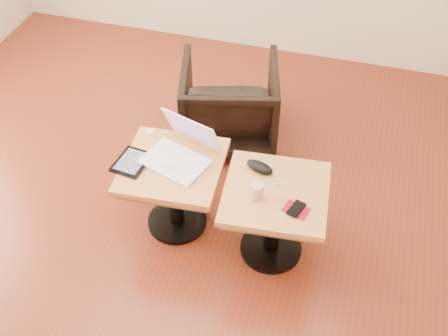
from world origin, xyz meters
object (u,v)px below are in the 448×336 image
(side_table_left, at_px, (174,180))
(side_table_right, at_px, (275,207))
(striped_cup, at_px, (257,191))
(armchair, at_px, (230,103))
(laptop, at_px, (181,151))

(side_table_left, relative_size, side_table_right, 0.99)
(side_table_right, distance_m, striped_cup, 0.21)
(side_table_left, xyz_separation_m, striped_cup, (0.54, -0.12, 0.18))
(side_table_right, distance_m, armchair, 1.11)
(laptop, relative_size, striped_cup, 4.97)
(side_table_left, xyz_separation_m, laptop, (0.03, 0.06, 0.18))
(striped_cup, height_order, armchair, armchair)
(side_table_left, relative_size, striped_cup, 6.73)
(side_table_left, relative_size, armchair, 0.90)
(striped_cup, bearing_deg, laptop, 160.17)
(laptop, xyz_separation_m, striped_cup, (0.51, -0.18, -0.00))
(side_table_left, relative_size, laptop, 1.35)
(side_table_right, height_order, armchair, armchair)
(striped_cup, distance_m, armchair, 1.16)
(side_table_left, height_order, striped_cup, striped_cup)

